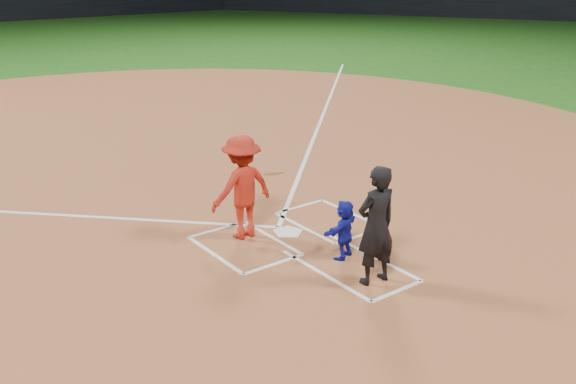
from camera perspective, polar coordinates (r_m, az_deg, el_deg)
ground at (r=11.97m, az=-0.00°, el=-3.67°), size 120.00×120.00×0.00m
home_plate_dirt at (r=16.87m, az=-12.35°, el=3.02°), size 28.00×28.00×0.01m
home_plate at (r=11.97m, az=-0.00°, el=-3.59°), size 0.60×0.60×0.02m
catcher at (r=10.85m, az=5.02°, el=-3.31°), size 1.00×0.62×1.03m
umpire at (r=9.92m, az=7.84°, el=-2.97°), size 0.73×0.51×1.92m
chalk_markings at (r=16.24m, az=-11.28°, el=2.47°), size 28.35×17.32×0.01m
batter_at_plate at (r=11.50m, az=-4.10°, el=0.43°), size 1.60×0.77×1.91m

